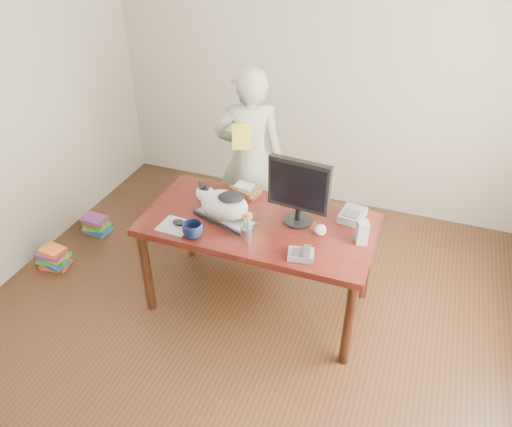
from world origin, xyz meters
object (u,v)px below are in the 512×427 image
object	(u,v)px
pen_cup	(247,232)
book_pile_b	(96,224)
cat	(222,203)
desk	(262,233)
coffee_mug	(193,230)
keyboard	(225,218)
calculator	(352,215)
monitor	(299,189)
person	(250,158)
book_pile_a	(54,258)
baseball	(320,230)
book_stack	(245,191)
speaker	(362,232)
mouse	(179,222)
phone	(302,254)

from	to	relation	value
pen_cup	book_pile_b	bearing A→B (deg)	161.96
cat	desk	bearing A→B (deg)	46.91
coffee_mug	keyboard	bearing A→B (deg)	65.90
desk	calculator	size ratio (longest dim) A/B	7.15
desk	calculator	world-z (taller)	calculator
keyboard	monitor	bearing A→B (deg)	34.61
monitor	person	xyz separation A→B (m)	(-0.63, 0.72, -0.24)
book_pile_a	baseball	bearing A→B (deg)	5.23
cat	person	bearing A→B (deg)	117.14
calculator	book_stack	bearing A→B (deg)	-175.12
coffee_mug	book_pile_b	bearing A→B (deg)	154.17
pen_cup	calculator	size ratio (longest dim) A/B	0.90
speaker	book_stack	xyz separation A→B (m)	(-0.92, 0.28, -0.05)
desk	book_stack	distance (m)	0.36
keyboard	book_stack	size ratio (longest dim) A/B	2.04
speaker	baseball	xyz separation A→B (m)	(-0.27, -0.01, -0.04)
keyboard	book_pile_b	xyz separation A→B (m)	(-1.49, 0.41, -0.69)
cat	mouse	bearing A→B (deg)	-126.97
monitor	cat	bearing A→B (deg)	-159.02
phone	book_pile_a	size ratio (longest dim) A/B	0.68
mouse	speaker	world-z (taller)	speaker
mouse	speaker	size ratio (longest dim) A/B	0.63
monitor	speaker	bearing A→B (deg)	-3.10
pen_cup	book_pile_a	bearing A→B (deg)	179.74
baseball	calculator	world-z (taller)	baseball
desk	person	world-z (taller)	person
phone	book_pile_a	distance (m)	2.25
speaker	baseball	world-z (taller)	speaker
baseball	calculator	distance (m)	0.31
speaker	cat	bearing A→B (deg)	163.86
person	cat	bearing A→B (deg)	75.02
cat	mouse	xyz separation A→B (m)	(-0.25, -0.17, -0.11)
baseball	desk	bearing A→B (deg)	169.88
speaker	book_pile_b	bearing A→B (deg)	151.83
monitor	person	bearing A→B (deg)	136.38
speaker	book_pile_a	world-z (taller)	speaker
book_stack	book_pile_a	xyz separation A→B (m)	(-1.54, -0.50, -0.70)
monitor	person	world-z (taller)	person
keyboard	speaker	xyz separation A→B (m)	(0.93, 0.07, 0.07)
monitor	book_pile_b	world-z (taller)	monitor
pen_cup	coffee_mug	world-z (taller)	pen_cup
pen_cup	speaker	size ratio (longest dim) A/B	1.27
cat	calculator	distance (m)	0.91
book_pile_b	book_pile_a	bearing A→B (deg)	-93.13
desk	phone	size ratio (longest dim) A/B	8.74
keyboard	coffee_mug	distance (m)	0.29
monitor	person	size ratio (longest dim) A/B	0.31
cat	person	xyz separation A→B (m)	(-0.13, 0.86, -0.10)
cat	keyboard	bearing A→B (deg)	8.36
calculator	book_pile_a	world-z (taller)	calculator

